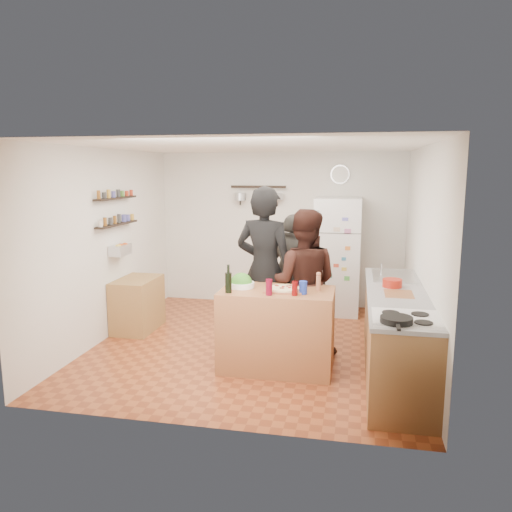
% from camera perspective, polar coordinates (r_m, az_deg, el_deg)
% --- Properties ---
extents(room_shell, '(4.20, 4.20, 4.20)m').
position_cam_1_polar(room_shell, '(6.56, 0.50, 1.29)').
color(room_shell, brown).
rests_on(room_shell, ground).
extents(prep_island, '(1.25, 0.72, 0.91)m').
position_cam_1_polar(prep_island, '(5.67, 2.40, -8.38)').
color(prep_island, '#955D36').
rests_on(prep_island, floor).
extents(pizza_board, '(0.42, 0.34, 0.02)m').
position_cam_1_polar(pizza_board, '(5.51, 3.23, -3.89)').
color(pizza_board, brown).
rests_on(pizza_board, prep_island).
extents(pizza, '(0.34, 0.34, 0.02)m').
position_cam_1_polar(pizza, '(5.51, 3.23, -3.70)').
color(pizza, beige).
rests_on(pizza, pizza_board).
extents(salad_bowl, '(0.30, 0.30, 0.06)m').
position_cam_1_polar(salad_bowl, '(5.66, -1.69, -3.29)').
color(salad_bowl, white).
rests_on(salad_bowl, prep_island).
extents(wine_bottle, '(0.07, 0.07, 0.22)m').
position_cam_1_polar(wine_bottle, '(5.41, -3.17, -3.07)').
color(wine_bottle, black).
rests_on(wine_bottle, prep_island).
extents(wine_glass_near, '(0.07, 0.07, 0.17)m').
position_cam_1_polar(wine_glass_near, '(5.30, 1.50, -3.58)').
color(wine_glass_near, '#5E081C').
rests_on(wine_glass_near, prep_island).
extents(wine_glass_far, '(0.06, 0.06, 0.15)m').
position_cam_1_polar(wine_glass_far, '(5.30, 4.45, -3.71)').
color(wine_glass_far, '#5E0808').
rests_on(wine_glass_far, prep_island).
extents(pepper_mill, '(0.05, 0.05, 0.17)m').
position_cam_1_polar(pepper_mill, '(5.52, 7.15, -3.13)').
color(pepper_mill, '#9D5F42').
rests_on(pepper_mill, prep_island).
extents(salt_canister, '(0.09, 0.09, 0.14)m').
position_cam_1_polar(salt_canister, '(5.37, 5.41, -3.62)').
color(salt_canister, '#1B3098').
rests_on(salt_canister, prep_island).
extents(person_left, '(0.84, 0.65, 2.04)m').
position_cam_1_polar(person_left, '(6.07, 1.00, -1.61)').
color(person_left, black).
rests_on(person_left, floor).
extents(person_center, '(0.88, 0.69, 1.77)m').
position_cam_1_polar(person_center, '(6.00, 5.40, -3.09)').
color(person_center, black).
rests_on(person_center, floor).
extents(person_back, '(1.05, 0.80, 1.66)m').
position_cam_1_polar(person_back, '(6.60, 4.21, -2.40)').
color(person_back, '#302E2B').
rests_on(person_back, floor).
extents(counter_run, '(0.63, 2.63, 0.90)m').
position_cam_1_polar(counter_run, '(5.73, 15.74, -8.61)').
color(counter_run, '#9E7042').
rests_on(counter_run, floor).
extents(stove_top, '(0.60, 0.62, 0.02)m').
position_cam_1_polar(stove_top, '(4.69, 16.82, -6.91)').
color(stove_top, white).
rests_on(stove_top, counter_run).
extents(skillet, '(0.28, 0.28, 0.05)m').
position_cam_1_polar(skillet, '(4.51, 15.76, -7.02)').
color(skillet, black).
rests_on(skillet, stove_top).
extents(sink, '(0.50, 0.80, 0.03)m').
position_cam_1_polar(sink, '(6.43, 15.40, -2.28)').
color(sink, silver).
rests_on(sink, counter_run).
extents(cutting_board, '(0.30, 0.40, 0.02)m').
position_cam_1_polar(cutting_board, '(5.55, 16.00, -4.28)').
color(cutting_board, brown).
rests_on(cutting_board, counter_run).
extents(red_bowl, '(0.22, 0.22, 0.09)m').
position_cam_1_polar(red_bowl, '(5.83, 15.31, -3.00)').
color(red_bowl, '#A21F12').
rests_on(red_bowl, counter_run).
extents(fridge, '(0.70, 0.68, 1.80)m').
position_cam_1_polar(fridge, '(7.84, 9.24, -0.01)').
color(fridge, white).
rests_on(fridge, floor).
extents(wall_clock, '(0.30, 0.03, 0.30)m').
position_cam_1_polar(wall_clock, '(8.06, 9.59, 9.18)').
color(wall_clock, silver).
rests_on(wall_clock, back_wall).
extents(spice_shelf_lower, '(0.12, 1.00, 0.02)m').
position_cam_1_polar(spice_shelf_lower, '(6.98, -15.59, 3.51)').
color(spice_shelf_lower, black).
rests_on(spice_shelf_lower, left_wall).
extents(spice_shelf_upper, '(0.12, 1.00, 0.02)m').
position_cam_1_polar(spice_shelf_upper, '(6.95, -15.72, 6.38)').
color(spice_shelf_upper, black).
rests_on(spice_shelf_upper, left_wall).
extents(produce_basket, '(0.18, 0.35, 0.14)m').
position_cam_1_polar(produce_basket, '(7.01, -15.24, 0.67)').
color(produce_basket, silver).
rests_on(produce_basket, left_wall).
extents(side_table, '(0.50, 0.80, 0.73)m').
position_cam_1_polar(side_table, '(7.21, -13.38, -5.38)').
color(side_table, '#A57A45').
rests_on(side_table, floor).
extents(pot_rack, '(0.90, 0.04, 0.04)m').
position_cam_1_polar(pot_rack, '(8.14, 0.25, 7.91)').
color(pot_rack, black).
rests_on(pot_rack, back_wall).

